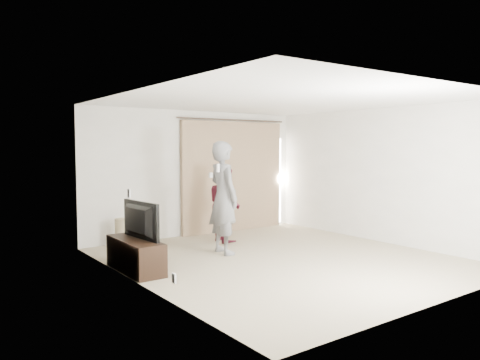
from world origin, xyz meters
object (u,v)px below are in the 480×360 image
tv_console (136,255)px  person_man (224,198)px  person_woman (225,204)px  tv (135,221)px

tv_console → person_man: 1.88m
tv_console → person_woman: 2.60m
person_man → person_woman: (0.60, 0.86, -0.24)m
person_woman → person_man: bearing=-125.0°
tv → person_woman: size_ratio=0.66×
tv → person_man: person_man is taller
person_man → person_woman: bearing=55.0°
tv_console → person_woman: person_woman is taller
tv → person_man: (1.72, 0.21, 0.22)m
tv_console → person_woman: bearing=24.6°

